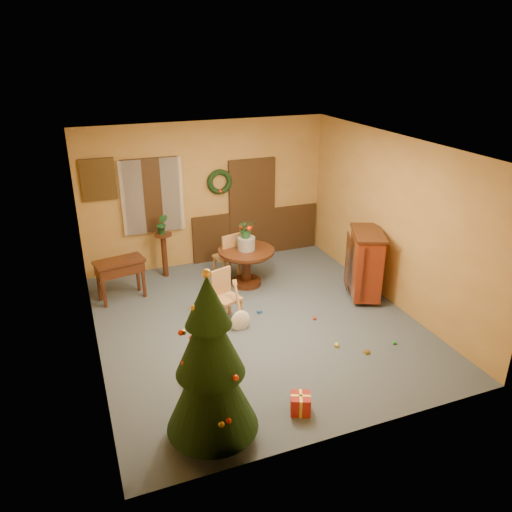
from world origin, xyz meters
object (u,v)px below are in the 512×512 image
dining_table (246,260)px  writing_desk (120,270)px  chair_near (225,294)px  sideboard (366,262)px  christmas_tree (210,365)px

dining_table → writing_desk: (-2.28, 0.27, 0.06)m
chair_near → sideboard: 2.60m
dining_table → writing_desk: 2.29m
christmas_tree → writing_desk: christmas_tree is taller
chair_near → writing_desk: 2.02m
dining_table → christmas_tree: (-1.76, -3.65, 0.53)m
chair_near → christmas_tree: (-0.98, -2.57, 0.56)m
chair_near → writing_desk: size_ratio=0.96×
christmas_tree → writing_desk: 3.98m
dining_table → chair_near: chair_near is taller
chair_near → sideboard: (2.59, -0.13, 0.20)m
writing_desk → chair_near: bearing=-41.9°
writing_desk → sideboard: size_ratio=0.73×
writing_desk → sideboard: (4.09, -1.48, 0.10)m
dining_table → chair_near: 1.33m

